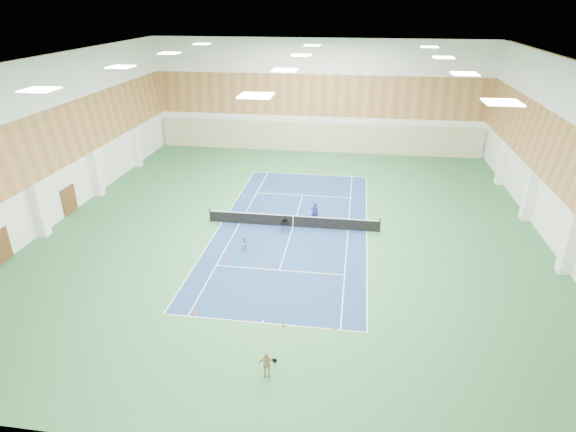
{
  "coord_description": "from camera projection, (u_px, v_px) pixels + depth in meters",
  "views": [
    {
      "loc": [
        4.35,
        -32.3,
        15.7
      ],
      "look_at": [
        -0.02,
        -2.45,
        2.0
      ],
      "focal_mm": 30.0,
      "sensor_mm": 36.0,
      "label": 1
    }
  ],
  "objects": [
    {
      "name": "back_curtain",
      "position": [
        317.0,
        137.0,
        53.3
      ],
      "size": [
        35.4,
        0.16,
        3.2
      ],
      "primitive_type": "cube",
      "color": "#C6B793",
      "rests_on": "ground"
    },
    {
      "name": "coach",
      "position": [
        315.0,
        212.0,
        36.65
      ],
      "size": [
        0.71,
        0.61,
        1.65
      ],
      "primitive_type": "imported",
      "rotation": [
        0.0,
        0.0,
        3.58
      ],
      "color": "navy",
      "rests_on": "ground"
    },
    {
      "name": "court_surface",
      "position": [
        293.0,
        227.0,
        36.17
      ],
      "size": [
        10.97,
        23.77,
        0.01
      ],
      "primitive_type": "cube",
      "color": "navy",
      "rests_on": "ground"
    },
    {
      "name": "cone_base_c",
      "position": [
        284.0,
        325.0,
        25.17
      ],
      "size": [
        0.2,
        0.2,
        0.22
      ],
      "primitive_type": "cone",
      "color": "#D64B0B",
      "rests_on": "ground"
    },
    {
      "name": "room_shell",
      "position": [
        293.0,
        150.0,
        33.69
      ],
      "size": [
        36.0,
        40.0,
        12.0
      ],
      "primitive_type": null,
      "color": "white",
      "rests_on": "ground"
    },
    {
      "name": "door_left_b",
      "position": [
        69.0,
        200.0,
        38.08
      ],
      "size": [
        0.08,
        1.8,
        2.2
      ],
      "primitive_type": "cube",
      "color": "#593319",
      "rests_on": "ground"
    },
    {
      "name": "cone_base_b",
      "position": [
        250.0,
        319.0,
        25.63
      ],
      "size": [
        0.2,
        0.2,
        0.22
      ],
      "primitive_type": "cone",
      "color": "orange",
      "rests_on": "ground"
    },
    {
      "name": "cone_svc_c",
      "position": [
        298.0,
        272.0,
        30.01
      ],
      "size": [
        0.17,
        0.17,
        0.19
      ],
      "primitive_type": "cone",
      "color": "#FB450D",
      "rests_on": "ground"
    },
    {
      "name": "door_left_a",
      "position": [
        0.0,
        247.0,
        30.87
      ],
      "size": [
        0.08,
        1.8,
        2.2
      ],
      "primitive_type": "cube",
      "color": "#593319",
      "rests_on": "ground"
    },
    {
      "name": "child_apron",
      "position": [
        266.0,
        364.0,
        21.69
      ],
      "size": [
        0.79,
        0.43,
        1.28
      ],
      "primitive_type": "imported",
      "rotation": [
        0.0,
        0.0,
        0.16
      ],
      "color": "tan",
      "rests_on": "ground"
    },
    {
      "name": "cone_base_d",
      "position": [
        335.0,
        328.0,
        24.95
      ],
      "size": [
        0.19,
        0.19,
        0.21
      ],
      "primitive_type": "cone",
      "color": "orange",
      "rests_on": "ground"
    },
    {
      "name": "wood_cladding",
      "position": [
        293.0,
        122.0,
        32.86
      ],
      "size": [
        36.0,
        40.0,
        8.0
      ],
      "primitive_type": null,
      "color": "#AC723F",
      "rests_on": "room_shell"
    },
    {
      "name": "cone_svc_b",
      "position": [
        267.0,
        265.0,
        30.77
      ],
      "size": [
        0.22,
        0.22,
        0.24
      ],
      "primitive_type": "cone",
      "color": "orange",
      "rests_on": "ground"
    },
    {
      "name": "ball_cart",
      "position": [
        285.0,
        226.0,
        35.3
      ],
      "size": [
        0.68,
        0.68,
        0.89
      ],
      "primitive_type": null,
      "rotation": [
        0.0,
        0.0,
        0.41
      ],
      "color": "black",
      "rests_on": "ground"
    },
    {
      "name": "cone_svc_d",
      "position": [
        327.0,
        275.0,
        29.65
      ],
      "size": [
        0.2,
        0.2,
        0.22
      ],
      "primitive_type": "cone",
      "color": "orange",
      "rests_on": "ground"
    },
    {
      "name": "ceiling_light_grid",
      "position": [
        294.0,
        62.0,
        31.24
      ],
      "size": [
        21.4,
        25.4,
        0.06
      ],
      "primitive_type": null,
      "color": "white",
      "rests_on": "room_shell"
    },
    {
      "name": "cone_svc_a",
      "position": [
        226.0,
        260.0,
        31.33
      ],
      "size": [
        0.19,
        0.19,
        0.21
      ],
      "primitive_type": "cone",
      "color": "#E8400C",
      "rests_on": "ground"
    },
    {
      "name": "tennis_balls_scatter",
      "position": [
        293.0,
        226.0,
        36.15
      ],
      "size": [
        10.57,
        22.77,
        0.07
      ],
      "primitive_type": null,
      "color": "gold",
      "rests_on": "ground"
    },
    {
      "name": "ground",
      "position": [
        293.0,
        227.0,
        36.17
      ],
      "size": [
        40.0,
        40.0,
        0.0
      ],
      "primitive_type": "plane",
      "color": "#2B6639",
      "rests_on": "ground"
    },
    {
      "name": "child_court",
      "position": [
        245.0,
        243.0,
        32.63
      ],
      "size": [
        0.51,
        0.41,
        1.02
      ],
      "primitive_type": "imported",
      "rotation": [
        0.0,
        0.0,
        0.05
      ],
      "color": "gray",
      "rests_on": "ground"
    },
    {
      "name": "cone_base_a",
      "position": [
        193.0,
        312.0,
        26.18
      ],
      "size": [
        0.2,
        0.2,
        0.22
      ],
      "primitive_type": "cone",
      "color": "#D5410B",
      "rests_on": "ground"
    },
    {
      "name": "tennis_net",
      "position": [
        293.0,
        220.0,
        35.94
      ],
      "size": [
        12.8,
        0.1,
        1.1
      ],
      "primitive_type": null,
      "color": "black",
      "rests_on": "ground"
    }
  ]
}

